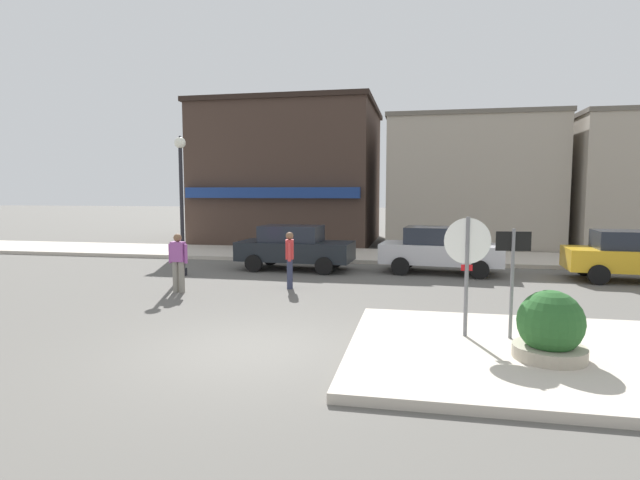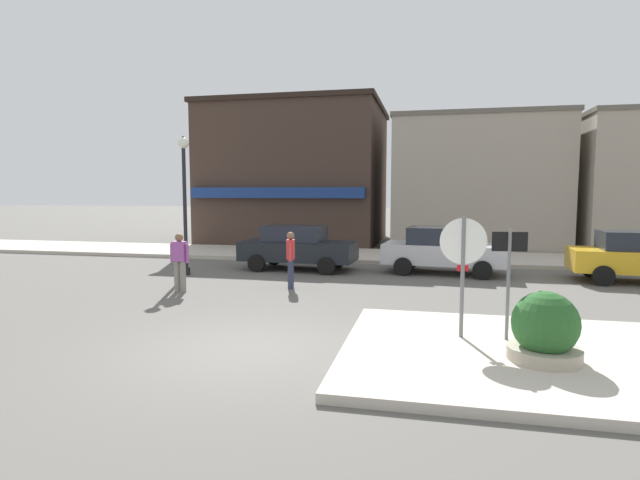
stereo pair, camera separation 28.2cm
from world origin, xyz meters
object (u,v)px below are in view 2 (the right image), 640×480
object	(u,v)px
stop_sign	(463,261)
planter	(545,334)
lamp_post	(184,185)
pedestrian_crossing_near	(291,258)
parked_car_nearest	(297,247)
pedestrian_crossing_far	(180,260)
one_way_sign	(509,273)
parked_car_second	(443,250)

from	to	relation	value
stop_sign	planter	size ratio (longest dim) A/B	1.88
stop_sign	lamp_post	distance (m)	10.37
planter	pedestrian_crossing_near	distance (m)	7.82
parked_car_nearest	pedestrian_crossing_far	world-z (taller)	pedestrian_crossing_far
one_way_sign	lamp_post	size ratio (longest dim) A/B	0.46
one_way_sign	pedestrian_crossing_near	xyz separation A→B (m)	(-5.19, 4.44, -0.46)
planter	pedestrian_crossing_near	bearing A→B (deg)	135.72
pedestrian_crossing_far	lamp_post	bearing A→B (deg)	114.07
planter	parked_car_nearest	distance (m)	10.84
stop_sign	parked_car_second	distance (m)	8.06
stop_sign	planter	world-z (taller)	stop_sign
one_way_sign	parked_car_nearest	size ratio (longest dim) A/B	0.51
stop_sign	pedestrian_crossing_near	world-z (taller)	stop_sign
parked_car_nearest	parked_car_second	distance (m)	5.00
planter	pedestrian_crossing_far	xyz separation A→B (m)	(-8.43, 4.32, 0.31)
stop_sign	lamp_post	size ratio (longest dim) A/B	0.51
stop_sign	lamp_post	xyz separation A→B (m)	(-8.41, 5.89, 1.44)
stop_sign	planter	xyz separation A→B (m)	(1.18, -1.02, -0.96)
parked_car_nearest	pedestrian_crossing_near	xyz separation A→B (m)	(0.71, -3.36, 0.06)
pedestrian_crossing_near	parked_car_nearest	bearing A→B (deg)	101.86
parked_car_second	pedestrian_crossing_near	world-z (taller)	pedestrian_crossing_near
lamp_post	parked_car_second	xyz separation A→B (m)	(8.28, 2.14, -2.15)
one_way_sign	parked_car_second	world-z (taller)	one_way_sign
stop_sign	pedestrian_crossing_far	world-z (taller)	stop_sign
planter	parked_car_second	bearing A→B (deg)	98.22
lamp_post	parked_car_second	bearing A→B (deg)	14.50
stop_sign	one_way_sign	world-z (taller)	stop_sign
pedestrian_crossing_far	planter	bearing A→B (deg)	-27.11
stop_sign	one_way_sign	distance (m)	0.79
stop_sign	one_way_sign	xyz separation A→B (m)	(0.77, -0.00, -0.19)
planter	parked_car_second	xyz separation A→B (m)	(-1.31, 9.05, 0.25)
one_way_sign	lamp_post	xyz separation A→B (m)	(-9.19, 5.89, 1.63)
pedestrian_crossing_near	one_way_sign	bearing A→B (deg)	-40.52
lamp_post	pedestrian_crossing_near	distance (m)	4.74
parked_car_nearest	parked_car_second	bearing A→B (deg)	2.73
lamp_post	parked_car_second	distance (m)	8.82
one_way_sign	planter	xyz separation A→B (m)	(0.40, -1.02, -0.77)
planter	one_way_sign	bearing A→B (deg)	111.64
stop_sign	parked_car_second	bearing A→B (deg)	90.95
stop_sign	pedestrian_crossing_near	size ratio (longest dim) A/B	1.43
stop_sign	parked_car_nearest	xyz separation A→B (m)	(-5.13, 7.79, -0.71)
planter	lamp_post	world-z (taller)	lamp_post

